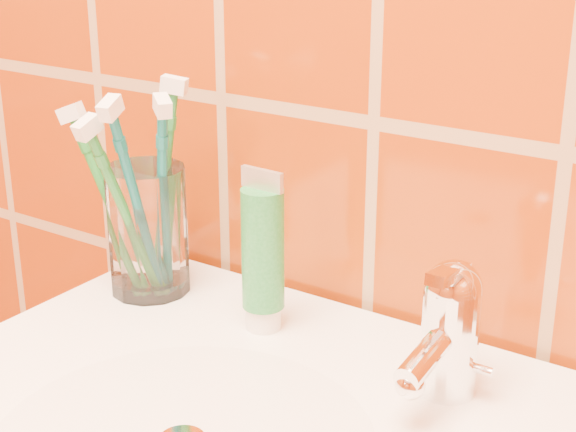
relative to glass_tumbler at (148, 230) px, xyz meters
The scene contains 8 objects.
glass_tumbler is the anchor object (origin of this frame).
toothpaste_tube 0.15m from the glass_tumbler, ahead, with size 0.05×0.04×0.16m.
faucet 0.35m from the glass_tumbler, ahead, with size 0.05×0.11×0.12m.
toothbrush_0 0.05m from the glass_tumbler, 146.78° to the right, with size 0.09×0.04×0.20m, color #1D6F28, non-canonical shape.
toothbrush_1 0.05m from the glass_tumbler, 57.16° to the left, with size 0.05×0.04×0.23m, color #207836, non-canonical shape.
toothbrush_2 0.05m from the glass_tumbler, 12.82° to the right, with size 0.07×0.05×0.22m, color #0C676C, non-canonical shape.
toothbrush_3 0.05m from the glass_tumbler, 77.09° to the right, with size 0.03×0.10×0.21m, color #207A32, non-canonical shape.
toothbrush_4 0.06m from the glass_tumbler, 59.38° to the right, with size 0.04×0.09×0.23m, color #0B5B61, non-canonical shape.
Camera 1 is at (0.39, 0.48, 1.25)m, focal length 55.00 mm.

